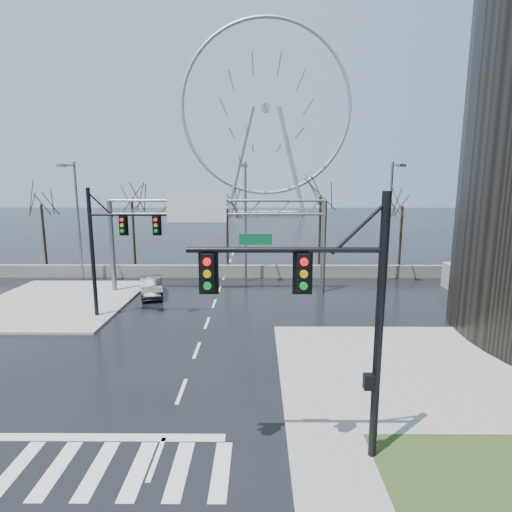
{
  "coord_description": "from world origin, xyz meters",
  "views": [
    {
      "loc": [
        3.08,
        -14.78,
        8.16
      ],
      "look_at": [
        2.94,
        8.46,
        4.0
      ],
      "focal_mm": 28.0,
      "sensor_mm": 36.0,
      "label": 1
    }
  ],
  "objects_px": {
    "ferris_wheel": "(266,115)",
    "car": "(151,286)",
    "sign_gantry": "(212,225)",
    "signal_mast_far": "(110,241)",
    "signal_mast_near": "(332,304)"
  },
  "relations": [
    {
      "from": "ferris_wheel",
      "to": "car",
      "type": "xyz_separation_m",
      "value": [
        -9.88,
        -81.08,
        -25.42
      ]
    },
    {
      "from": "car",
      "to": "ferris_wheel",
      "type": "bearing_deg",
      "value": 66.41
    },
    {
      "from": "sign_gantry",
      "to": "car",
      "type": "distance_m",
      "value": 6.43
    },
    {
      "from": "sign_gantry",
      "to": "car",
      "type": "xyz_separation_m",
      "value": [
        -4.5,
        -1.04,
        -4.47
      ]
    },
    {
      "from": "sign_gantry",
      "to": "ferris_wheel",
      "type": "bearing_deg",
      "value": 86.16
    },
    {
      "from": "signal_mast_far",
      "to": "sign_gantry",
      "type": "xyz_separation_m",
      "value": [
        5.49,
        6.0,
        0.35
      ]
    },
    {
      "from": "signal_mast_far",
      "to": "car",
      "type": "distance_m",
      "value": 6.52
    },
    {
      "from": "signal_mast_near",
      "to": "ferris_wheel",
      "type": "xyz_separation_m",
      "value": [
        -0.14,
        99.04,
        21.26
      ]
    },
    {
      "from": "signal_mast_near",
      "to": "signal_mast_far",
      "type": "relative_size",
      "value": 1.0
    },
    {
      "from": "signal_mast_near",
      "to": "ferris_wheel",
      "type": "bearing_deg",
      "value": 90.08
    },
    {
      "from": "car",
      "to": "signal_mast_far",
      "type": "bearing_deg",
      "value": -117.92
    },
    {
      "from": "sign_gantry",
      "to": "car",
      "type": "bearing_deg",
      "value": -166.95
    },
    {
      "from": "signal_mast_near",
      "to": "sign_gantry",
      "type": "xyz_separation_m",
      "value": [
        -5.52,
        19.0,
        0.31
      ]
    },
    {
      "from": "signal_mast_far",
      "to": "sign_gantry",
      "type": "relative_size",
      "value": 0.49
    },
    {
      "from": "signal_mast_near",
      "to": "ferris_wheel",
      "type": "height_order",
      "value": "ferris_wheel"
    }
  ]
}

